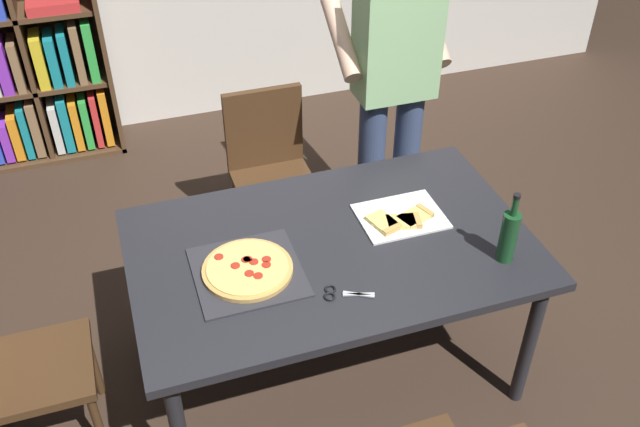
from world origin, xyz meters
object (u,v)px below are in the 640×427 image
(chair_far_side, at_px, (270,163))
(chair_left_end, at_px, (9,361))
(pepperoni_pizza_on_tray, at_px, (248,270))
(person_serving_pizza, at_px, (393,84))
(wine_bottle, at_px, (509,235))
(dining_table, at_px, (331,257))
(kitchen_scissors, at_px, (340,293))

(chair_far_side, bearing_deg, chair_left_end, -142.56)
(pepperoni_pizza_on_tray, bearing_deg, chair_far_side, 70.94)
(person_serving_pizza, bearing_deg, wine_bottle, -87.82)
(dining_table, bearing_deg, kitchen_scissors, -102.56)
(dining_table, height_order, chair_left_end, chair_left_end)
(person_serving_pizza, bearing_deg, pepperoni_pizza_on_tray, -138.60)
(pepperoni_pizza_on_tray, distance_m, kitchen_scissors, 0.38)
(wine_bottle, distance_m, kitchen_scissors, 0.70)
(person_serving_pizza, xyz_separation_m, pepperoni_pizza_on_tray, (-0.95, -0.84, -0.23))
(chair_far_side, xyz_separation_m, pepperoni_pizza_on_tray, (-0.37, -1.06, 0.25))
(chair_left_end, xyz_separation_m, person_serving_pizza, (1.89, 0.78, 0.49))
(dining_table, relative_size, chair_far_side, 1.82)
(person_serving_pizza, xyz_separation_m, wine_bottle, (0.04, -1.07, -0.13))
(chair_left_end, xyz_separation_m, kitchen_scissors, (1.24, -0.28, 0.24))
(kitchen_scissors, bearing_deg, chair_left_end, 167.15)
(chair_left_end, height_order, wine_bottle, wine_bottle)
(wine_bottle, height_order, kitchen_scissors, wine_bottle)
(chair_left_end, height_order, kitchen_scissors, chair_left_end)
(person_serving_pizza, height_order, wine_bottle, person_serving_pizza)
(chair_left_end, xyz_separation_m, wine_bottle, (1.93, -0.30, 0.36))
(pepperoni_pizza_on_tray, bearing_deg, person_serving_pizza, 41.40)
(pepperoni_pizza_on_tray, distance_m, wine_bottle, 1.02)
(pepperoni_pizza_on_tray, xyz_separation_m, wine_bottle, (0.99, -0.24, 0.10))
(person_serving_pizza, distance_m, kitchen_scissors, 1.27)
(dining_table, distance_m, person_serving_pizza, 1.02)
(kitchen_scissors, bearing_deg, person_serving_pizza, 58.63)
(chair_left_end, distance_m, wine_bottle, 1.99)
(person_serving_pizza, xyz_separation_m, kitchen_scissors, (-0.65, -1.06, -0.24))
(pepperoni_pizza_on_tray, bearing_deg, wine_bottle, -13.47)
(wine_bottle, xyz_separation_m, kitchen_scissors, (-0.69, 0.01, -0.11))
(chair_far_side, relative_size, chair_left_end, 1.00)
(chair_left_end, height_order, pepperoni_pizza_on_tray, chair_left_end)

